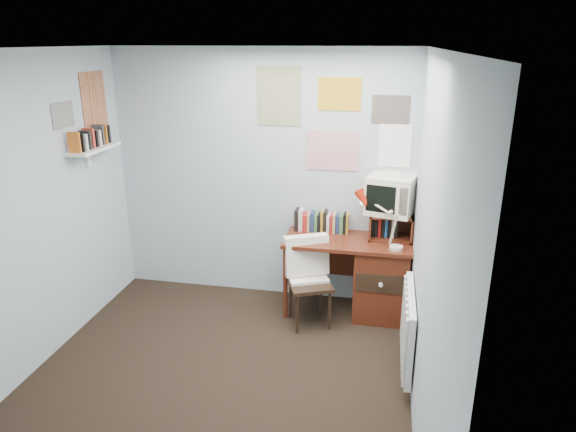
% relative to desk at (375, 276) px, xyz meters
% --- Properties ---
extents(ground, '(3.50, 3.50, 0.00)m').
position_rel_desk_xyz_m(ground, '(-1.17, -1.48, -0.41)').
color(ground, black).
rests_on(ground, ground).
extents(back_wall, '(3.00, 0.02, 2.50)m').
position_rel_desk_xyz_m(back_wall, '(-1.17, 0.27, 0.84)').
color(back_wall, '#A6B8BE').
rests_on(back_wall, ground).
extents(left_wall, '(0.02, 3.50, 2.50)m').
position_rel_desk_xyz_m(left_wall, '(-2.67, -1.48, 0.84)').
color(left_wall, '#A6B8BE').
rests_on(left_wall, ground).
extents(right_wall, '(0.02, 3.50, 2.50)m').
position_rel_desk_xyz_m(right_wall, '(0.33, -1.48, 0.84)').
color(right_wall, '#A6B8BE').
rests_on(right_wall, ground).
extents(ceiling, '(3.00, 3.50, 0.02)m').
position_rel_desk_xyz_m(ceiling, '(-1.17, -1.48, 2.09)').
color(ceiling, white).
rests_on(ceiling, back_wall).
extents(desk, '(1.20, 0.55, 0.76)m').
position_rel_desk_xyz_m(desk, '(0.00, 0.00, 0.00)').
color(desk, '#542113').
rests_on(desk, ground).
extents(desk_chair, '(0.53, 0.52, 0.81)m').
position_rel_desk_xyz_m(desk_chair, '(-0.59, -0.30, -0.00)').
color(desk_chair, black).
rests_on(desk_chair, ground).
extents(desk_lamp, '(0.36, 0.33, 0.44)m').
position_rel_desk_xyz_m(desk_lamp, '(0.17, -0.17, 0.58)').
color(desk_lamp, red).
rests_on(desk_lamp, desk).
extents(tv_riser, '(0.40, 0.30, 0.25)m').
position_rel_desk_xyz_m(tv_riser, '(0.12, 0.11, 0.48)').
color(tv_riser, '#542113').
rests_on(tv_riser, desk).
extents(crt_tv, '(0.49, 0.47, 0.39)m').
position_rel_desk_xyz_m(crt_tv, '(0.10, 0.13, 0.80)').
color(crt_tv, '#F0E0C9').
rests_on(crt_tv, tv_riser).
extents(book_row, '(0.60, 0.14, 0.22)m').
position_rel_desk_xyz_m(book_row, '(-0.51, 0.18, 0.46)').
color(book_row, '#542113').
rests_on(book_row, desk).
extents(radiator, '(0.09, 0.80, 0.60)m').
position_rel_desk_xyz_m(radiator, '(0.29, -0.93, 0.01)').
color(radiator, white).
rests_on(radiator, right_wall).
extents(wall_shelf, '(0.20, 0.62, 0.24)m').
position_rel_desk_xyz_m(wall_shelf, '(-2.57, -0.38, 1.21)').
color(wall_shelf, white).
rests_on(wall_shelf, left_wall).
extents(posters_back, '(1.20, 0.01, 0.90)m').
position_rel_desk_xyz_m(posters_back, '(-0.47, 0.26, 1.44)').
color(posters_back, white).
rests_on(posters_back, back_wall).
extents(posters_left, '(0.01, 0.70, 0.60)m').
position_rel_desk_xyz_m(posters_left, '(-2.67, -0.38, 1.59)').
color(posters_left, white).
rests_on(posters_left, left_wall).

